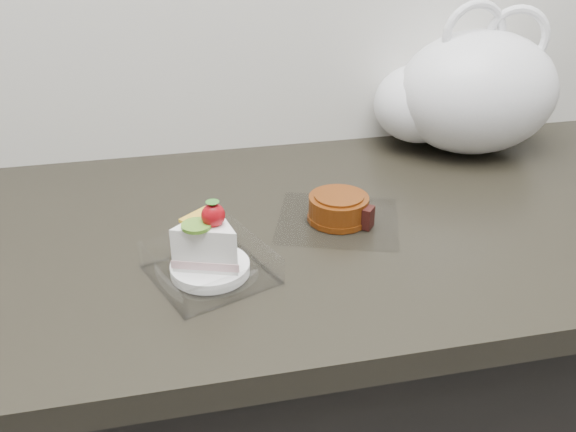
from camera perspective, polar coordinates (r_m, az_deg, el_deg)
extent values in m
cube|color=black|center=(0.98, -0.22, -1.69)|extent=(2.04, 0.64, 0.04)
cube|color=white|center=(0.86, -6.90, -5.12)|extent=(0.18, 0.18, 0.00)
cylinder|color=white|center=(0.85, -6.94, -4.62)|extent=(0.10, 0.10, 0.01)
ellipsoid|color=#B00B18|center=(0.80, -6.66, 0.07)|extent=(0.03, 0.03, 0.03)
cone|color=#2D7223|center=(0.80, -6.72, 1.02)|extent=(0.02, 0.02, 0.01)
cylinder|color=#61972C|center=(0.81, -8.15, -0.86)|extent=(0.04, 0.04, 0.00)
cube|color=gold|center=(0.83, -8.11, 0.01)|extent=(0.05, 0.04, 0.00)
cube|color=white|center=(0.98, 4.47, -0.34)|extent=(0.23, 0.22, 0.00)
cylinder|color=#5F230B|center=(0.97, 4.51, 0.69)|extent=(0.10, 0.10, 0.04)
cylinder|color=#5F230B|center=(0.98, 4.48, -0.08)|extent=(0.11, 0.11, 0.01)
cylinder|color=#5F230B|center=(0.96, 4.56, 1.79)|extent=(0.09, 0.09, 0.00)
cube|color=black|center=(0.96, 6.79, -0.07)|extent=(0.03, 0.03, 0.03)
ellipsoid|color=white|center=(1.25, 16.44, 10.50)|extent=(0.33, 0.27, 0.23)
ellipsoid|color=white|center=(1.24, 11.68, 9.80)|extent=(0.20, 0.18, 0.15)
torus|color=white|center=(1.21, 16.22, 15.14)|extent=(0.12, 0.02, 0.12)
torus|color=white|center=(1.24, 19.69, 14.71)|extent=(0.11, 0.05, 0.11)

